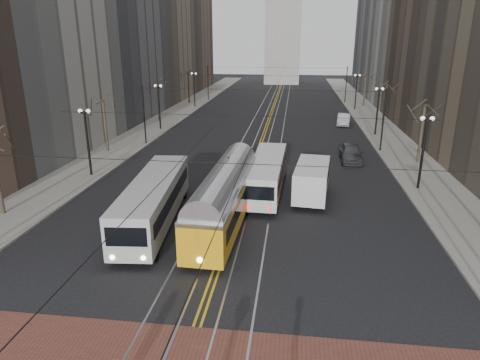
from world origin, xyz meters
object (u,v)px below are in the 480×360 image
(streetcar, at_px, (225,202))
(sedan_grey, at_px, (351,153))
(transit_bus, at_px, (154,203))
(cargo_van, at_px, (312,182))
(sedan_silver, at_px, (344,120))
(rear_bus, at_px, (267,176))

(streetcar, height_order, sedan_grey, streetcar)
(transit_bus, relative_size, streetcar, 0.92)
(transit_bus, distance_m, cargo_van, 11.78)
(sedan_silver, bearing_deg, transit_bus, -105.72)
(sedan_grey, distance_m, sedan_silver, 18.70)
(streetcar, relative_size, rear_bus, 1.24)
(rear_bus, height_order, cargo_van, rear_bus)
(transit_bus, xyz_separation_m, cargo_van, (10.13, 6.00, -0.18))
(streetcar, relative_size, sedan_grey, 2.57)
(sedan_grey, bearing_deg, transit_bus, -128.93)
(transit_bus, height_order, sedan_grey, transit_bus)
(transit_bus, xyz_separation_m, streetcar, (4.46, 0.65, 0.03))
(transit_bus, bearing_deg, sedan_grey, 44.79)
(sedan_grey, bearing_deg, cargo_van, -109.60)
(cargo_van, bearing_deg, transit_bus, -143.31)
(transit_bus, bearing_deg, streetcar, 3.33)
(sedan_grey, bearing_deg, streetcar, -119.89)
(sedan_grey, xyz_separation_m, sedan_silver, (1.16, 18.66, -0.09))
(sedan_silver, bearing_deg, streetcar, -99.71)
(cargo_van, xyz_separation_m, sedan_silver, (5.33, 29.56, -0.55))
(rear_bus, bearing_deg, cargo_van, -13.56)
(transit_bus, bearing_deg, rear_bus, 40.71)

